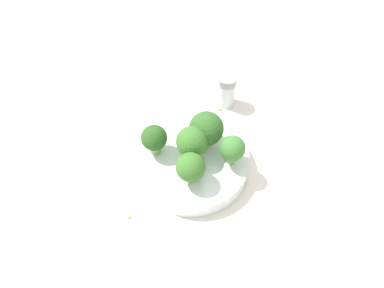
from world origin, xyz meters
The scene contains 10 objects.
ground_plane centered at (0.00, 0.00, 0.00)m, with size 3.00×3.00×0.00m, color silver.
bowl centered at (0.00, 0.00, 0.02)m, with size 0.19×0.19×0.03m, color silver.
broccoli_floret_0 centered at (-0.05, -0.03, 0.07)m, with size 0.04×0.04×0.06m.
broccoli_floret_1 centered at (-0.03, 0.04, 0.07)m, with size 0.05×0.05×0.06m.
broccoli_floret_2 centered at (0.00, 0.00, 0.07)m, with size 0.05×0.05×0.07m.
broccoli_floret_3 centered at (0.00, -0.04, 0.07)m, with size 0.06×0.06×0.07m.
broccoli_floret_4 centered at (0.05, 0.03, 0.06)m, with size 0.04×0.04×0.06m.
pepper_shaker centered at (0.05, -0.16, 0.03)m, with size 0.04×0.04×0.07m.
almond_crumb_0 centered at (0.01, 0.14, 0.00)m, with size 0.01×0.00×0.01m, color tan.
almond_crumb_1 centered at (0.05, -0.14, 0.00)m, with size 0.01×0.00×0.01m, color olive.
Camera 1 is at (-0.24, 0.27, 0.54)m, focal length 35.00 mm.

